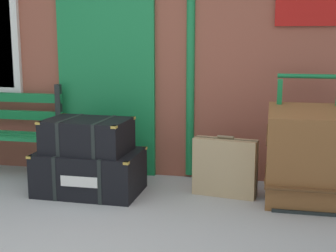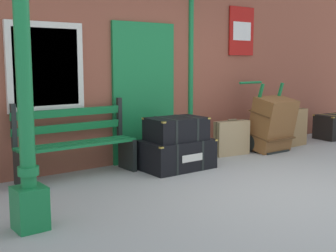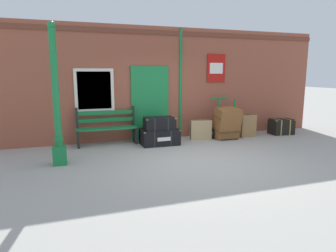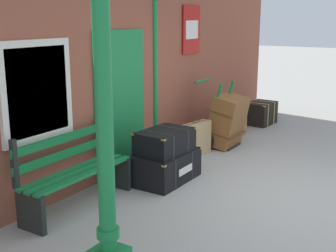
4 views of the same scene
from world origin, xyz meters
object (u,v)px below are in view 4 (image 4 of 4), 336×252
object	(u,v)px
large_brown_trunk	(227,121)
steamer_trunk_base	(165,166)
platform_bench	(75,172)
porters_trolley	(218,131)
lamp_post	(106,169)
suitcase_brown	(196,139)
steamer_trunk_middle	(165,141)
suitcase_cream	(238,119)
corner_trunk	(261,113)

from	to	relation	value
large_brown_trunk	steamer_trunk_base	bearing A→B (deg)	179.28
platform_bench	porters_trolley	world-z (taller)	porters_trolley
lamp_post	porters_trolley	bearing A→B (deg)	14.59
suitcase_brown	steamer_trunk_middle	bearing A→B (deg)	-171.24
porters_trolley	suitcase_cream	bearing A→B (deg)	-4.25
porters_trolley	suitcase_brown	size ratio (longest dim) A/B	1.86
large_brown_trunk	suitcase_brown	world-z (taller)	large_brown_trunk
corner_trunk	suitcase_cream	bearing A→B (deg)	179.48
porters_trolley	large_brown_trunk	size ratio (longest dim) A/B	1.24
steamer_trunk_base	suitcase_brown	bearing A→B (deg)	8.51
platform_bench	corner_trunk	distance (m)	5.41
steamer_trunk_middle	large_brown_trunk	world-z (taller)	large_brown_trunk
steamer_trunk_middle	large_brown_trunk	size ratio (longest dim) A/B	0.88
porters_trolley	suitcase_cream	distance (m)	0.78
suitcase_cream	porters_trolley	bearing A→B (deg)	175.75
steamer_trunk_middle	porters_trolley	distance (m)	2.09
large_brown_trunk	suitcase_cream	distance (m)	0.80
porters_trolley	platform_bench	bearing A→B (deg)	175.02
porters_trolley	suitcase_cream	size ratio (longest dim) A/B	1.66
lamp_post	suitcase_cream	world-z (taller)	lamp_post
porters_trolley	suitcase_brown	world-z (taller)	porters_trolley
platform_bench	suitcase_cream	bearing A→B (deg)	-4.84
steamer_trunk_middle	suitcase_cream	distance (m)	2.85
suitcase_cream	suitcase_brown	bearing A→B (deg)	176.18
steamer_trunk_base	steamer_trunk_middle	distance (m)	0.37
porters_trolley	large_brown_trunk	world-z (taller)	porters_trolley
suitcase_brown	corner_trunk	distance (m)	2.74
steamer_trunk_base	suitcase_brown	world-z (taller)	suitcase_brown
platform_bench	corner_trunk	world-z (taller)	platform_bench
steamer_trunk_base	corner_trunk	xyz separation A→B (m)	(4.06, 0.08, 0.03)
lamp_post	porters_trolley	size ratio (longest dim) A/B	2.47
lamp_post	large_brown_trunk	bearing A→B (deg)	12.47
steamer_trunk_middle	platform_bench	bearing A→B (deg)	161.07
porters_trolley	steamer_trunk_middle	bearing A→B (deg)	-175.53
suitcase_brown	suitcase_cream	world-z (taller)	suitcase_cream
steamer_trunk_base	corner_trunk	bearing A→B (deg)	1.20
platform_bench	steamer_trunk_base	bearing A→B (deg)	-18.54
lamp_post	steamer_trunk_base	size ratio (longest dim) A/B	2.85
suitcase_cream	large_brown_trunk	bearing A→B (deg)	-171.15
suitcase_cream	corner_trunk	xyz separation A→B (m)	(1.23, -0.01, -0.09)
large_brown_trunk	suitcase_cream	xyz separation A→B (m)	(0.78, 0.12, -0.14)
lamp_post	platform_bench	xyz separation A→B (m)	(1.19, 1.49, -0.66)
porters_trolley	corner_trunk	xyz separation A→B (m)	(2.01, -0.07, -0.03)
lamp_post	corner_trunk	distance (m)	6.73
large_brown_trunk	corner_trunk	world-z (taller)	large_brown_trunk
steamer_trunk_base	corner_trunk	world-z (taller)	corner_trunk
corner_trunk	suitcase_brown	bearing A→B (deg)	177.66
steamer_trunk_middle	porters_trolley	size ratio (longest dim) A/B	0.71
lamp_post	platform_bench	world-z (taller)	lamp_post
platform_bench	suitcase_cream	xyz separation A→B (m)	(4.17, -0.35, -0.11)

